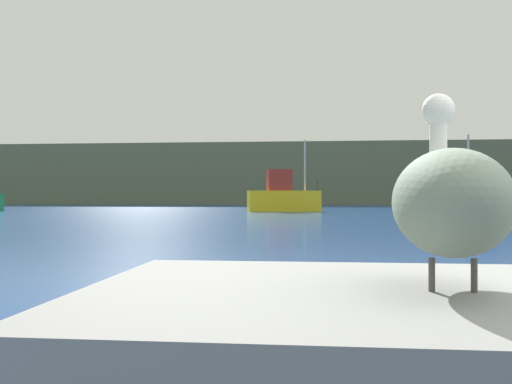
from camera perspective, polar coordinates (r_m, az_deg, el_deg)
hillside_backdrop at (r=73.70m, az=7.68°, el=1.58°), size 140.00×17.54×6.92m
pier_dock at (r=3.03m, az=18.10°, el=-15.88°), size 3.46×2.18×0.75m
pelican at (r=2.93m, az=18.04°, el=-0.73°), size 0.57×1.40×0.98m
fishing_boat_yellow at (r=41.04m, az=2.59°, el=-0.45°), size 5.15×2.72×4.94m
fishing_boat_blue at (r=36.19m, az=21.24°, el=-0.55°), size 4.90×1.92×4.55m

